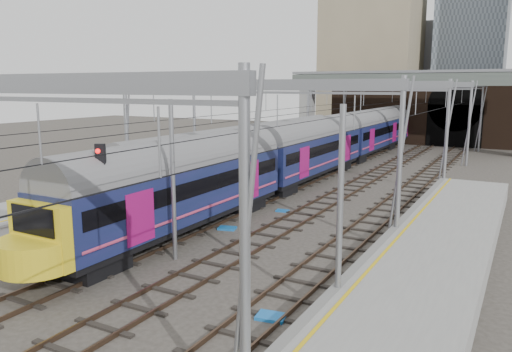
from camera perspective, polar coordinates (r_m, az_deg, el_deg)
The scene contains 14 objects.
ground at distance 21.16m, azimuth -12.59°, elevation -10.86°, with size 160.00×160.00×0.00m, color #38332D.
platform_left at distance 29.87m, azimuth -24.27°, elevation -4.16°, with size 4.32×55.00×1.12m.
platform_right at distance 15.23m, azimuth 14.63°, elevation -17.42°, with size 4.32×47.00×1.12m.
tracks at distance 33.35m, azimuth 4.65°, elevation -2.76°, with size 14.40×80.00×0.22m.
overhead_line at distance 38.52m, azimuth 8.80°, elevation 8.74°, with size 16.80×80.00×8.00m.
retaining_wall at distance 67.72m, azimuth 18.86°, elevation 7.06°, with size 28.00×2.75×9.00m.
overbridge at distance 62.10m, azimuth 16.74°, elevation 9.64°, with size 28.00×3.00×9.25m.
city_skyline at distance 86.32m, azimuth 22.54°, elevation 15.92°, with size 37.50×27.50×60.00m.
train_main at distance 48.00m, azimuth 10.17°, elevation 4.22°, with size 2.95×68.07×5.02m.
train_second at distance 39.35m, azimuth -0.74°, elevation 2.76°, with size 2.62×30.29×4.56m.
signal_near_centre at distance 20.42m, azimuth -16.88°, elevation -2.06°, with size 0.42×0.48×5.36m.
equip_cover_a at distance 26.75m, azimuth -3.32°, elevation -5.98°, with size 0.93×0.65×0.11m, color blue.
equip_cover_b at distance 30.43m, azimuth 3.04°, elevation -3.98°, with size 0.75×0.53×0.09m, color blue.
equip_cover_c at distance 17.06m, azimuth 1.75°, elevation -15.77°, with size 0.96×0.68×0.11m, color blue.
Camera 1 is at (13.24, -14.67, 7.56)m, focal length 35.00 mm.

